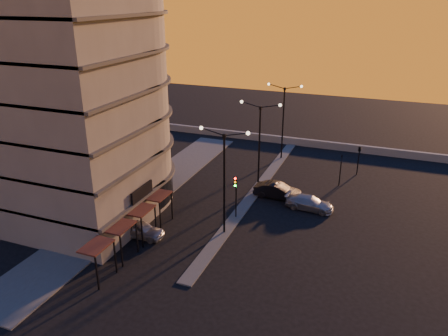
% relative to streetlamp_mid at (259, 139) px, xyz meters
% --- Properties ---
extents(ground, '(120.00, 120.00, 0.00)m').
position_rel_streetlamp_mid_xyz_m(ground, '(0.00, -10.00, -5.59)').
color(ground, black).
rests_on(ground, ground).
extents(sidewalk_west, '(5.00, 40.00, 0.12)m').
position_rel_streetlamp_mid_xyz_m(sidewalk_west, '(-10.50, -6.00, -5.53)').
color(sidewalk_west, '#454542').
rests_on(sidewalk_west, ground).
extents(median, '(1.20, 36.00, 0.12)m').
position_rel_streetlamp_mid_xyz_m(median, '(0.00, 0.00, -5.53)').
color(median, '#454542').
rests_on(median, ground).
extents(parapet, '(44.00, 0.50, 1.00)m').
position_rel_streetlamp_mid_xyz_m(parapet, '(2.00, 16.00, -5.09)').
color(parapet, slate).
rests_on(parapet, ground).
extents(building, '(14.35, 17.08, 25.00)m').
position_rel_streetlamp_mid_xyz_m(building, '(-14.00, -9.97, 6.32)').
color(building, '#66605A').
rests_on(building, ground).
extents(streetlamp_near, '(4.32, 0.32, 9.51)m').
position_rel_streetlamp_mid_xyz_m(streetlamp_near, '(0.00, -10.00, 0.00)').
color(streetlamp_near, black).
rests_on(streetlamp_near, ground).
extents(streetlamp_mid, '(4.32, 0.32, 9.51)m').
position_rel_streetlamp_mid_xyz_m(streetlamp_mid, '(0.00, 0.00, 0.00)').
color(streetlamp_mid, black).
rests_on(streetlamp_mid, ground).
extents(streetlamp_far, '(4.32, 0.32, 9.51)m').
position_rel_streetlamp_mid_xyz_m(streetlamp_far, '(0.00, 10.00, 0.00)').
color(streetlamp_far, black).
rests_on(streetlamp_far, ground).
extents(traffic_light_main, '(0.28, 0.44, 4.25)m').
position_rel_streetlamp_mid_xyz_m(traffic_light_main, '(0.00, -7.13, -2.70)').
color(traffic_light_main, black).
rests_on(traffic_light_main, ground).
extents(signal_east_a, '(0.13, 0.16, 3.60)m').
position_rel_streetlamp_mid_xyz_m(signal_east_a, '(8.00, 4.00, -3.66)').
color(signal_east_a, black).
rests_on(signal_east_a, ground).
extents(signal_east_b, '(0.42, 1.99, 3.60)m').
position_rel_streetlamp_mid_xyz_m(signal_east_b, '(9.50, 8.00, -2.49)').
color(signal_east_b, black).
rests_on(signal_east_b, ground).
extents(car_hatchback, '(4.24, 1.77, 1.44)m').
position_rel_streetlamp_mid_xyz_m(car_hatchback, '(-6.50, -13.21, -4.87)').
color(car_hatchback, '#96979D').
rests_on(car_hatchback, ground).
extents(car_sedan, '(4.83, 1.83, 1.57)m').
position_rel_streetlamp_mid_xyz_m(car_sedan, '(2.49, -1.37, -4.81)').
color(car_sedan, black).
rests_on(car_sedan, ground).
extents(car_wagon, '(4.76, 2.23, 1.34)m').
position_rel_streetlamp_mid_xyz_m(car_wagon, '(6.05, -2.76, -4.92)').
color(car_wagon, '#93969A').
rests_on(car_wagon, ground).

